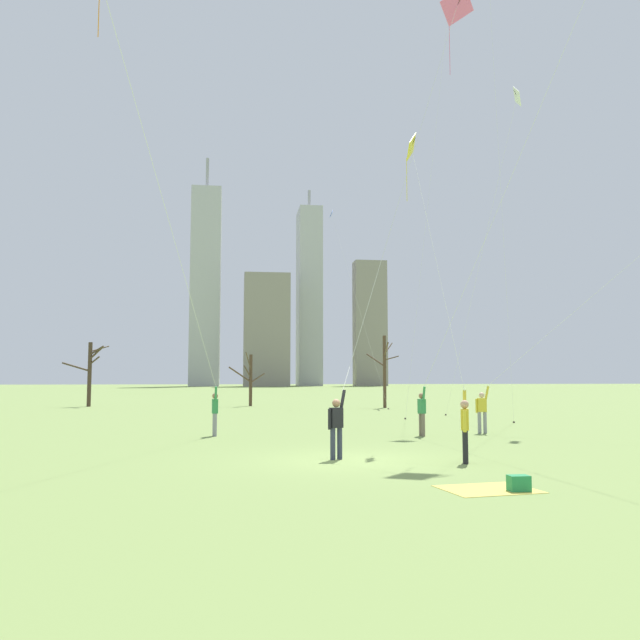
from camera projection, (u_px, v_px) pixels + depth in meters
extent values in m
plane|color=#7A934C|center=(349.00, 460.00, 17.23)|extent=(400.00, 400.00, 0.00)
cylinder|color=gray|center=(479.00, 423.00, 25.49)|extent=(0.14, 0.14, 0.85)
cylinder|color=gray|center=(485.00, 423.00, 25.49)|extent=(0.14, 0.14, 0.85)
cube|color=yellow|center=(482.00, 405.00, 25.55)|extent=(0.36, 0.24, 0.54)
sphere|color=beige|center=(482.00, 395.00, 25.59)|extent=(0.22, 0.22, 0.22)
cylinder|color=yellow|center=(477.00, 406.00, 25.55)|extent=(0.09, 0.09, 0.55)
cylinder|color=yellow|center=(487.00, 393.00, 25.59)|extent=(0.21, 0.12, 0.56)
cylinder|color=gray|center=(214.00, 425.00, 24.46)|extent=(0.14, 0.14, 0.85)
cylinder|color=gray|center=(215.00, 425.00, 24.25)|extent=(0.14, 0.14, 0.85)
cube|color=#338C4C|center=(215.00, 406.00, 24.42)|extent=(0.25, 0.37, 0.54)
sphere|color=#9E7051|center=(215.00, 396.00, 24.45)|extent=(0.22, 0.22, 0.22)
cylinder|color=#338C4C|center=(214.00, 407.00, 24.62)|extent=(0.09, 0.09, 0.55)
cylinder|color=#338C4C|center=(216.00, 394.00, 24.26)|extent=(0.12, 0.21, 0.56)
cylinder|color=orange|center=(99.00, 4.00, 13.95)|extent=(0.02, 0.02, 1.51)
cylinder|color=silver|center=(171.00, 228.00, 19.18)|extent=(2.47, 10.89, 9.58)
cylinder|color=#33384C|center=(333.00, 444.00, 17.32)|extent=(0.14, 0.14, 0.85)
cylinder|color=#33384C|center=(340.00, 443.00, 17.43)|extent=(0.14, 0.14, 0.85)
cube|color=black|center=(336.00, 418.00, 17.44)|extent=(0.39, 0.32, 0.54)
sphere|color=#9E7051|center=(336.00, 403.00, 17.47)|extent=(0.22, 0.22, 0.22)
cylinder|color=black|center=(330.00, 419.00, 17.33)|extent=(0.09, 0.09, 0.55)
cylinder|color=black|center=(343.00, 400.00, 17.59)|extent=(0.22, 0.16, 0.56)
cube|color=pink|center=(457.00, 6.00, 24.07)|extent=(1.46, 0.51, 1.36)
cylinder|color=black|center=(457.00, 6.00, 24.07)|extent=(0.40, 0.44, 0.82)
cylinder|color=pink|center=(450.00, 48.00, 24.15)|extent=(0.02, 0.02, 2.07)
cylinder|color=silver|center=(409.00, 169.00, 20.84)|extent=(5.15, 4.60, 14.18)
cylinder|color=black|center=(465.00, 447.00, 16.51)|extent=(0.14, 0.14, 0.85)
cylinder|color=black|center=(465.00, 446.00, 16.72)|extent=(0.14, 0.14, 0.85)
cube|color=yellow|center=(465.00, 420.00, 16.68)|extent=(0.31, 0.39, 0.54)
sphere|color=tan|center=(465.00, 404.00, 16.71)|extent=(0.22, 0.22, 0.22)
cylinder|color=yellow|center=(465.00, 421.00, 16.47)|extent=(0.09, 0.09, 0.55)
cylinder|color=yellow|center=(465.00, 401.00, 16.92)|extent=(0.16, 0.22, 0.56)
cube|color=yellow|center=(411.00, 147.00, 23.66)|extent=(0.45, 1.10, 1.12)
cylinder|color=black|center=(411.00, 147.00, 23.66)|extent=(0.32, 0.03, 0.71)
cylinder|color=yellow|center=(407.00, 179.00, 23.54)|extent=(0.02, 0.02, 1.62)
cylinder|color=silver|center=(433.00, 249.00, 20.30)|extent=(0.34, 5.98, 8.80)
cylinder|color=#726656|center=(421.00, 425.00, 24.48)|extent=(0.14, 0.14, 0.85)
cylinder|color=#726656|center=(423.00, 425.00, 24.27)|extent=(0.14, 0.14, 0.85)
cube|color=#338C4C|center=(422.00, 406.00, 24.43)|extent=(0.25, 0.37, 0.54)
sphere|color=#9E7051|center=(422.00, 396.00, 24.47)|extent=(0.22, 0.22, 0.22)
cylinder|color=#338C4C|center=(419.00, 407.00, 24.63)|extent=(0.09, 0.09, 0.55)
cylinder|color=#338C4C|center=(424.00, 394.00, 24.27)|extent=(0.12, 0.21, 0.56)
cylinder|color=silver|center=(533.00, 124.00, 20.98)|extent=(4.96, 8.92, 17.14)
cylinder|color=silver|center=(498.00, 137.00, 31.13)|extent=(2.08, 2.72, 27.49)
cylinder|color=#3F3833|center=(514.00, 422.00, 31.38)|extent=(0.10, 0.10, 0.08)
cube|color=blue|center=(331.00, 214.00, 52.37)|extent=(0.30, 0.73, 0.66)
cylinder|color=black|center=(331.00, 214.00, 52.37)|extent=(0.26, 0.13, 0.41)
cylinder|color=silver|center=(358.00, 304.00, 48.62)|extent=(3.01, 6.61, 15.45)
cylinder|color=#3F3833|center=(388.00, 409.00, 44.87)|extent=(0.10, 0.10, 0.08)
cube|color=white|center=(517.00, 96.00, 31.55)|extent=(0.45, 1.03, 0.98)
cylinder|color=black|center=(517.00, 96.00, 31.55)|extent=(0.38, 0.08, 0.60)
cylinder|color=silver|center=(478.00, 270.00, 34.60)|extent=(1.31, 7.80, 15.88)
cylinder|color=#3F3833|center=(446.00, 415.00, 37.66)|extent=(0.10, 0.10, 0.08)
cylinder|color=silver|center=(430.00, 186.00, 35.98)|extent=(3.36, 0.92, 25.66)
cylinder|color=#3F3833|center=(405.00, 419.00, 34.17)|extent=(0.10, 0.10, 0.08)
cube|color=#D8BF4C|center=(488.00, 489.00, 12.72)|extent=(1.99, 1.65, 0.01)
cube|color=#268C4C|center=(519.00, 483.00, 12.50)|extent=(0.40, 0.28, 0.30)
cylinder|color=#423326|center=(90.00, 374.00, 49.43)|extent=(0.30, 0.30, 4.92)
cylinder|color=#423326|center=(76.00, 367.00, 49.18)|extent=(2.02, 0.49, 0.75)
cylinder|color=#423326|center=(97.00, 350.00, 49.34)|extent=(1.21, 0.81, 0.72)
cylinder|color=#423326|center=(97.00, 353.00, 49.40)|extent=(1.22, 0.67, 1.06)
cylinder|color=#423326|center=(100.00, 349.00, 50.34)|extent=(1.20, 1.42, 0.56)
cylinder|color=#423326|center=(95.00, 360.00, 49.40)|extent=(0.87, 0.49, 0.68)
cylinder|color=#4C3828|center=(251.00, 380.00, 50.35)|extent=(0.25, 0.25, 4.01)
cylinder|color=#4C3828|center=(240.00, 375.00, 49.89)|extent=(1.78, 0.92, 1.22)
cylinder|color=#4C3828|center=(248.00, 372.00, 49.85)|extent=(0.63, 1.14, 0.96)
cylinder|color=#4C3828|center=(248.00, 361.00, 49.65)|extent=(0.51, 1.69, 1.34)
cylinder|color=#4C3828|center=(258.00, 378.00, 50.25)|extent=(1.15, 0.47, 0.80)
cylinder|color=#4C3828|center=(385.00, 372.00, 47.45)|extent=(0.24, 0.24, 5.30)
cylinder|color=#4C3828|center=(388.00, 349.00, 48.01)|extent=(0.86, 0.83, 0.92)
cylinder|color=#4C3828|center=(386.00, 349.00, 46.61)|extent=(0.29, 2.01, 0.96)
cylinder|color=#4C3828|center=(392.00, 358.00, 47.46)|extent=(1.05, 0.36, 0.36)
cylinder|color=#4C3828|center=(376.00, 360.00, 47.83)|extent=(1.29, 0.90, 1.02)
cube|color=#B2B2B7|center=(309.00, 297.00, 176.42)|extent=(6.17, 11.59, 48.33)
cylinder|color=#99999E|center=(309.00, 200.00, 178.83)|extent=(0.80, 0.80, 5.71)
cube|color=#B2B2B7|center=(206.00, 286.00, 166.90)|extent=(7.63, 7.30, 51.46)
cylinder|color=#99999E|center=(207.00, 174.00, 169.56)|extent=(0.80, 0.80, 8.37)
cube|color=gray|center=(370.00, 323.00, 172.54)|extent=(8.49, 5.42, 33.39)
cube|color=gray|center=(266.00, 330.00, 163.88)|extent=(11.46, 9.94, 28.36)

